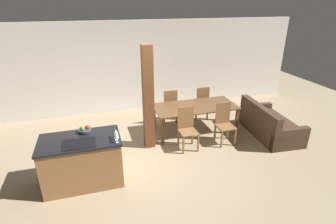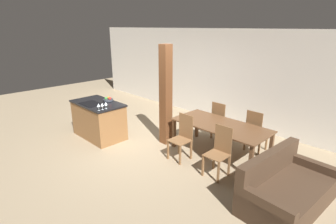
{
  "view_description": "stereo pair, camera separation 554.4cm",
  "coord_description": "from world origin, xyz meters",
  "px_view_note": "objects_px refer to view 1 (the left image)",
  "views": [
    {
      "loc": [
        -0.9,
        -4.86,
        3.22
      ],
      "look_at": [
        0.6,
        0.2,
        0.95
      ],
      "focal_mm": 28.0,
      "sensor_mm": 36.0,
      "label": 1
    },
    {
      "loc": [
        4.5,
        -3.69,
        2.77
      ],
      "look_at": [
        0.6,
        0.2,
        0.95
      ],
      "focal_mm": 28.0,
      "sensor_mm": 36.0,
      "label": 2
    }
  ],
  "objects_px": {
    "fruit_bowl": "(85,130)",
    "dining_chair_near_right": "(224,123)",
    "timber_post": "(148,99)",
    "wine_glass_near": "(117,136)",
    "couch": "(269,125)",
    "wine_glass_far": "(115,131)",
    "dining_table": "(195,109)",
    "dining_chair_near_left": "(187,128)",
    "kitchen_island": "(83,161)",
    "wine_glass_middle": "(116,134)",
    "dining_chair_far_right": "(201,102)",
    "dining_chair_far_left": "(169,106)"
  },
  "relations": [
    {
      "from": "timber_post",
      "to": "wine_glass_near",
      "type": "bearing_deg",
      "value": -123.06
    },
    {
      "from": "kitchen_island",
      "to": "dining_chair_near_right",
      "type": "bearing_deg",
      "value": 11.32
    },
    {
      "from": "dining_chair_near_right",
      "to": "couch",
      "type": "relative_size",
      "value": 0.56
    },
    {
      "from": "dining_table",
      "to": "couch",
      "type": "xyz_separation_m",
      "value": [
        1.76,
        -0.71,
        -0.38
      ]
    },
    {
      "from": "wine_glass_middle",
      "to": "dining_table",
      "type": "xyz_separation_m",
      "value": [
        2.15,
        1.6,
        -0.41
      ]
    },
    {
      "from": "wine_glass_middle",
      "to": "wine_glass_near",
      "type": "bearing_deg",
      "value": -90.0
    },
    {
      "from": "dining_chair_near_left",
      "to": "dining_chair_near_right",
      "type": "height_order",
      "value": "same"
    },
    {
      "from": "kitchen_island",
      "to": "dining_table",
      "type": "relative_size",
      "value": 0.68
    },
    {
      "from": "wine_glass_near",
      "to": "dining_chair_far_left",
      "type": "xyz_separation_m",
      "value": [
        1.68,
        2.41,
        -0.55
      ]
    },
    {
      "from": "dining_chair_near_right",
      "to": "dining_chair_far_left",
      "type": "distance_m",
      "value": 1.71
    },
    {
      "from": "dining_table",
      "to": "dining_chair_near_left",
      "type": "distance_m",
      "value": 0.86
    },
    {
      "from": "wine_glass_near",
      "to": "dining_chair_near_left",
      "type": "distance_m",
      "value": 2.02
    },
    {
      "from": "kitchen_island",
      "to": "wine_glass_far",
      "type": "relative_size",
      "value": 8.99
    },
    {
      "from": "kitchen_island",
      "to": "wine_glass_middle",
      "type": "distance_m",
      "value": 0.9
    },
    {
      "from": "wine_glass_far",
      "to": "couch",
      "type": "xyz_separation_m",
      "value": [
        3.91,
        0.79,
        -0.79
      ]
    },
    {
      "from": "dining_chair_far_right",
      "to": "wine_glass_middle",
      "type": "bearing_deg",
      "value": 41.35
    },
    {
      "from": "fruit_bowl",
      "to": "dining_chair_near_right",
      "type": "xyz_separation_m",
      "value": [
        3.16,
        0.39,
        -0.47
      ]
    },
    {
      "from": "dining_chair_far_left",
      "to": "couch",
      "type": "relative_size",
      "value": 0.56
    },
    {
      "from": "fruit_bowl",
      "to": "wine_glass_far",
      "type": "xyz_separation_m",
      "value": [
        0.53,
        -0.4,
        0.08
      ]
    },
    {
      "from": "fruit_bowl",
      "to": "dining_chair_far_left",
      "type": "distance_m",
      "value": 2.9
    },
    {
      "from": "kitchen_island",
      "to": "couch",
      "type": "relative_size",
      "value": 0.82
    },
    {
      "from": "dining_table",
      "to": "timber_post",
      "type": "distance_m",
      "value": 1.47
    },
    {
      "from": "wine_glass_middle",
      "to": "timber_post",
      "type": "relative_size",
      "value": 0.07
    },
    {
      "from": "dining_chair_far_right",
      "to": "dining_chair_far_left",
      "type": "bearing_deg",
      "value": 0.0
    },
    {
      "from": "wine_glass_middle",
      "to": "dining_chair_far_left",
      "type": "distance_m",
      "value": 2.91
    },
    {
      "from": "wine_glass_near",
      "to": "wine_glass_far",
      "type": "distance_m",
      "value": 0.19
    },
    {
      "from": "wine_glass_near",
      "to": "dining_chair_far_left",
      "type": "bearing_deg",
      "value": 55.13
    },
    {
      "from": "wine_glass_near",
      "to": "dining_chair_far_right",
      "type": "distance_m",
      "value": 3.6
    },
    {
      "from": "dining_chair_near_right",
      "to": "couch",
      "type": "distance_m",
      "value": 1.31
    },
    {
      "from": "dining_chair_near_right",
      "to": "dining_chair_near_left",
      "type": "bearing_deg",
      "value": 180.0
    },
    {
      "from": "dining_chair_far_right",
      "to": "wine_glass_near",
      "type": "bearing_deg",
      "value": 42.5
    },
    {
      "from": "dining_chair_near_left",
      "to": "dining_chair_far_right",
      "type": "distance_m",
      "value": 1.71
    },
    {
      "from": "dining_chair_far_left",
      "to": "couch",
      "type": "distance_m",
      "value": 2.66
    },
    {
      "from": "wine_glass_middle",
      "to": "timber_post",
      "type": "xyz_separation_m",
      "value": [
        0.85,
        1.21,
        0.14
      ]
    },
    {
      "from": "wine_glass_middle",
      "to": "wine_glass_far",
      "type": "relative_size",
      "value": 1.0
    },
    {
      "from": "wine_glass_middle",
      "to": "dining_chair_near_left",
      "type": "height_order",
      "value": "wine_glass_middle"
    },
    {
      "from": "wine_glass_far",
      "to": "fruit_bowl",
      "type": "bearing_deg",
      "value": 142.9
    },
    {
      "from": "wine_glass_far",
      "to": "dining_chair_far_left",
      "type": "xyz_separation_m",
      "value": [
        1.68,
        2.22,
        -0.55
      ]
    },
    {
      "from": "wine_glass_far",
      "to": "dining_chair_near_right",
      "type": "relative_size",
      "value": 0.16
    },
    {
      "from": "kitchen_island",
      "to": "dining_chair_far_left",
      "type": "height_order",
      "value": "dining_chair_far_left"
    },
    {
      "from": "dining_chair_near_left",
      "to": "dining_chair_far_left",
      "type": "height_order",
      "value": "same"
    },
    {
      "from": "kitchen_island",
      "to": "dining_chair_near_left",
      "type": "height_order",
      "value": "dining_chair_near_left"
    },
    {
      "from": "wine_glass_far",
      "to": "dining_chair_near_right",
      "type": "xyz_separation_m",
      "value": [
        2.63,
        0.8,
        -0.55
      ]
    },
    {
      "from": "wine_glass_near",
      "to": "dining_chair_far_right",
      "type": "relative_size",
      "value": 0.16
    },
    {
      "from": "dining_chair_near_left",
      "to": "couch",
      "type": "bearing_deg",
      "value": -0.11
    },
    {
      "from": "dining_chair_far_left",
      "to": "dining_chair_far_right",
      "type": "height_order",
      "value": "same"
    },
    {
      "from": "dining_chair_far_left",
      "to": "dining_chair_near_left",
      "type": "bearing_deg",
      "value": 90.0
    },
    {
      "from": "wine_glass_far",
      "to": "dining_chair_far_right",
      "type": "distance_m",
      "value": 3.48
    },
    {
      "from": "wine_glass_near",
      "to": "wine_glass_far",
      "type": "bearing_deg",
      "value": 90.0
    },
    {
      "from": "wine_glass_far",
      "to": "dining_chair_near_right",
      "type": "height_order",
      "value": "wine_glass_far"
    }
  ]
}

